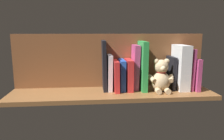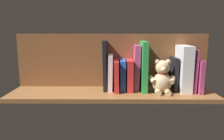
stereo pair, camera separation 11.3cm
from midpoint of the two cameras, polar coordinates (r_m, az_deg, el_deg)
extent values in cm
cube|color=brown|center=(115.92, 2.80, -6.26)|extent=(107.67, 26.75, 2.20)
cube|color=brown|center=(123.31, 2.66, 2.50)|extent=(107.67, 1.50, 30.31)
cube|color=#B23F72|center=(125.76, 23.97, -1.26)|extent=(2.26, 16.05, 17.27)
cube|color=#B23F72|center=(124.86, 22.80, -0.03)|extent=(2.20, 14.67, 22.55)
cube|color=white|center=(122.72, 20.97, 0.37)|extent=(5.78, 15.24, 24.38)
cube|color=black|center=(123.27, 18.57, -0.96)|extent=(2.07, 12.13, 17.94)
ellipsoid|color=#D1B284|center=(116.41, 15.76, -3.29)|extent=(10.52, 9.49, 10.71)
sphere|color=#D1B284|center=(114.80, 15.96, 0.65)|extent=(7.36, 7.36, 7.36)
sphere|color=#D1B284|center=(115.05, 17.36, 1.99)|extent=(2.85, 2.85, 2.85)
sphere|color=#D1B284|center=(113.77, 14.67, 2.04)|extent=(2.85, 2.85, 2.85)
sphere|color=beige|center=(111.89, 16.30, 0.10)|extent=(2.85, 2.85, 2.85)
cylinder|color=#D1B284|center=(116.00, 18.40, -2.53)|extent=(4.31, 5.82, 3.96)
cylinder|color=#D1B284|center=(113.65, 13.45, -2.54)|extent=(4.00, 5.78, 3.96)
cylinder|color=#D1B284|center=(113.71, 17.36, -5.75)|extent=(3.00, 4.12, 2.85)
cylinder|color=#D1B284|center=(112.58, 14.97, -5.79)|extent=(3.00, 4.12, 2.85)
torus|color=red|center=(115.31, 15.88, -0.78)|extent=(5.07, 5.07, 0.84)
cube|color=green|center=(117.30, 11.12, 0.94)|extent=(2.90, 14.38, 26.45)
cube|color=#B23F72|center=(118.53, 9.20, 0.60)|extent=(3.62, 10.93, 24.47)
cube|color=red|center=(117.38, 7.41, -1.35)|extent=(3.19, 13.69, 16.76)
cube|color=blue|center=(117.47, 5.57, -1.36)|extent=(2.84, 12.73, 16.51)
cube|color=red|center=(116.08, 3.93, -1.50)|extent=(2.75, 15.07, 16.45)
cube|color=silver|center=(117.25, 2.33, -0.67)|extent=(2.68, 11.81, 19.25)
cube|color=black|center=(116.44, 0.90, 1.20)|extent=(2.46, 11.93, 27.00)
camera|label=1|loc=(0.06, -87.14, 0.53)|focal=34.52mm
camera|label=2|loc=(0.06, 92.86, -0.53)|focal=34.52mm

